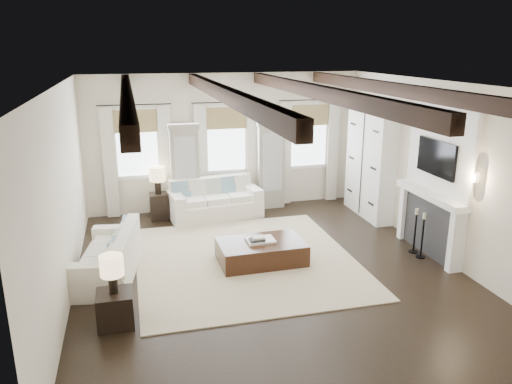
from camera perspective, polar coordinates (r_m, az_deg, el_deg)
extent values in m
plane|color=black|center=(8.85, 1.46, -8.97)|extent=(7.50, 7.50, 0.00)
cube|color=#EFE4CD|center=(11.85, -3.45, 5.71)|extent=(6.50, 0.04, 3.20)
cube|color=#EFE4CD|center=(5.01, 13.55, -9.96)|extent=(6.50, 0.04, 3.20)
cube|color=#EFE4CD|center=(8.06, -21.28, -0.51)|extent=(0.04, 7.50, 3.20)
cube|color=#EFE4CD|center=(9.67, 20.41, 2.27)|extent=(0.04, 7.50, 3.20)
cube|color=white|center=(8.02, 1.63, 12.18)|extent=(6.50, 7.50, 0.04)
cube|color=black|center=(7.72, -14.57, 10.62)|extent=(0.16, 7.40, 0.22)
cube|color=black|center=(7.85, -3.75, 11.18)|extent=(0.16, 7.40, 0.22)
cube|color=black|center=(8.26, 6.73, 11.36)|extent=(0.16, 7.40, 0.22)
cube|color=black|center=(8.89, 15.67, 11.23)|extent=(0.16, 7.40, 0.22)
cube|color=white|center=(11.60, -13.45, 5.31)|extent=(0.90, 0.03, 1.45)
cube|color=olive|center=(11.46, -13.62, 7.86)|extent=(0.94, 0.04, 0.50)
cube|color=silver|center=(11.59, -16.38, 3.16)|extent=(0.28, 0.08, 2.50)
cube|color=silver|center=(11.61, -10.26, 3.58)|extent=(0.28, 0.08, 2.50)
cylinder|color=black|center=(11.36, -13.74, 9.67)|extent=(1.60, 0.02, 0.02)
cube|color=white|center=(11.81, -3.43, 5.92)|extent=(0.90, 0.03, 1.45)
cube|color=olive|center=(11.67, -3.42, 8.43)|extent=(0.94, 0.04, 0.50)
cube|color=silver|center=(11.69, -6.29, 3.84)|extent=(0.28, 0.08, 2.50)
cube|color=silver|center=(11.92, -0.37, 4.18)|extent=(0.28, 0.08, 2.50)
cylinder|color=black|center=(11.57, -3.40, 10.21)|extent=(1.60, 0.02, 0.02)
cube|color=white|center=(12.36, 5.99, 6.32)|extent=(0.90, 0.03, 1.45)
cube|color=olive|center=(12.22, 6.17, 8.72)|extent=(0.94, 0.04, 0.50)
cube|color=silver|center=(12.14, 3.35, 4.38)|extent=(0.28, 0.08, 2.50)
cube|color=silver|center=(12.57, 8.76, 4.62)|extent=(0.28, 0.08, 2.50)
cylinder|color=black|center=(12.13, 6.30, 10.42)|extent=(1.60, 0.02, 0.02)
cube|color=#A29B8F|center=(11.62, -8.16, 2.32)|extent=(0.64, 0.38, 2.00)
cube|color=#B2B7BA|center=(11.39, -8.08, 2.82)|extent=(0.48, 0.02, 1.40)
cube|color=#A29B8F|center=(11.41, -8.38, 7.49)|extent=(0.70, 0.42, 0.12)
cube|color=#A29B8F|center=(12.00, 1.61, 2.93)|extent=(0.64, 0.38, 2.00)
cube|color=#B2B7BA|center=(11.78, 1.89, 3.42)|extent=(0.48, 0.02, 1.40)
cube|color=#A29B8F|center=(11.80, 1.65, 7.95)|extent=(0.70, 0.42, 0.12)
cube|color=#242427|center=(9.91, 19.38, -3.65)|extent=(0.18, 1.50, 1.10)
cube|color=black|center=(9.95, 19.16, -4.48)|extent=(0.10, 0.90, 0.70)
cube|color=white|center=(9.27, 21.94, -5.30)|extent=(0.26, 0.14, 1.10)
cube|color=white|center=(10.54, 16.78, -2.23)|extent=(0.26, 0.14, 1.10)
cube|color=white|center=(9.69, 19.37, -0.30)|extent=(0.32, 1.90, 0.12)
cube|color=white|center=(9.55, 20.46, 5.17)|extent=(0.10, 1.90, 1.80)
cube|color=black|center=(9.55, 19.96, 3.69)|extent=(0.07, 1.10, 0.64)
cylinder|color=#FFD899|center=(8.77, 23.79, 1.53)|extent=(0.10, 0.10, 0.14)
cube|color=silver|center=(11.61, 12.93, 3.33)|extent=(0.40, 1.70, 2.50)
cube|color=black|center=(11.51, 11.99, 3.28)|extent=(0.01, 0.02, 2.40)
cube|color=beige|center=(9.23, -1.20, -7.78)|extent=(3.90, 4.20, 0.02)
cube|color=white|center=(11.46, -4.65, -1.95)|extent=(2.14, 1.17, 0.39)
cube|color=white|center=(11.66, -5.21, 0.61)|extent=(1.96, 0.46, 0.49)
cube|color=white|center=(11.15, -9.09, -0.89)|extent=(0.36, 0.90, 0.25)
cube|color=white|center=(11.64, -0.47, 0.06)|extent=(0.36, 0.90, 0.25)
cube|color=white|center=(11.19, -7.37, -1.07)|extent=(0.61, 0.65, 0.14)
cube|color=white|center=(11.34, -4.61, -0.76)|extent=(0.61, 0.65, 0.14)
cube|color=white|center=(11.51, -1.92, -0.46)|extent=(0.61, 0.65, 0.14)
cube|color=#638B9F|center=(11.32, -8.52, 0.17)|extent=(0.43, 0.26, 0.43)
cube|color=silver|center=(11.40, -6.74, 0.36)|extent=(0.43, 0.26, 0.43)
cube|color=beige|center=(11.50, -4.98, 0.54)|extent=(0.43, 0.26, 0.43)
cube|color=#638B9F|center=(11.60, -3.26, 0.72)|extent=(0.43, 0.26, 0.43)
cube|color=silver|center=(11.72, -1.56, 0.90)|extent=(0.43, 0.26, 0.43)
cube|color=white|center=(8.92, -16.51, -8.19)|extent=(1.16, 2.03, 0.36)
cube|color=white|center=(8.70, -14.57, -5.73)|extent=(0.49, 1.83, 0.46)
cube|color=white|center=(9.56, -15.72, -4.48)|extent=(0.85, 0.37, 0.24)
cube|color=white|center=(8.05, -17.81, -8.69)|extent=(0.85, 0.37, 0.24)
cube|color=white|center=(9.31, -16.30, -5.47)|extent=(0.62, 0.59, 0.13)
cube|color=white|center=(8.83, -16.93, -6.73)|extent=(0.62, 0.59, 0.13)
cube|color=white|center=(8.36, -17.64, -8.14)|extent=(0.62, 0.59, 0.13)
cube|color=#638B9F|center=(9.34, -14.88, -4.02)|extent=(0.26, 0.41, 0.40)
cube|color=silver|center=(9.03, -15.22, -4.77)|extent=(0.26, 0.41, 0.40)
cube|color=beige|center=(8.71, -15.59, -5.57)|extent=(0.26, 0.41, 0.40)
cube|color=#638B9F|center=(8.40, -15.99, -6.43)|extent=(0.26, 0.41, 0.40)
cube|color=silver|center=(8.10, -16.43, -7.36)|extent=(0.26, 0.41, 0.40)
cube|color=black|center=(9.08, 0.59, -6.87)|extent=(1.55, 0.98, 0.40)
cube|color=white|center=(9.02, 0.52, -5.53)|extent=(0.51, 0.39, 0.04)
cube|color=#262628|center=(8.94, 0.11, -5.47)|extent=(0.26, 0.21, 0.04)
cube|color=beige|center=(8.94, 0.29, -5.22)|extent=(0.22, 0.17, 0.03)
cube|color=black|center=(7.43, -15.77, -12.72)|extent=(0.50, 0.50, 0.50)
cylinder|color=black|center=(7.26, -16.00, -10.07)|extent=(0.13, 0.13, 0.27)
cylinder|color=#F9D89E|center=(7.14, -16.18, -8.06)|extent=(0.32, 0.32, 0.29)
cube|color=black|center=(11.50, -11.02, -1.60)|extent=(0.40, 0.40, 0.60)
cylinder|color=black|center=(11.37, -11.14, 0.54)|extent=(0.14, 0.14, 0.30)
cylinder|color=#F9D89E|center=(11.29, -11.22, 2.04)|extent=(0.36, 0.36, 0.32)
cylinder|color=black|center=(9.86, 18.28, -7.03)|extent=(0.18, 0.18, 0.02)
cylinder|color=black|center=(9.72, 18.47, -5.00)|extent=(0.03, 0.03, 0.77)
cylinder|color=beige|center=(9.58, 18.70, -2.61)|extent=(0.07, 0.07, 0.11)
cylinder|color=black|center=(10.05, 17.52, -6.50)|extent=(0.18, 0.18, 0.02)
cylinder|color=black|center=(9.91, 17.71, -4.50)|extent=(0.03, 0.03, 0.77)
cylinder|color=beige|center=(9.77, 17.92, -2.14)|extent=(0.07, 0.07, 0.11)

